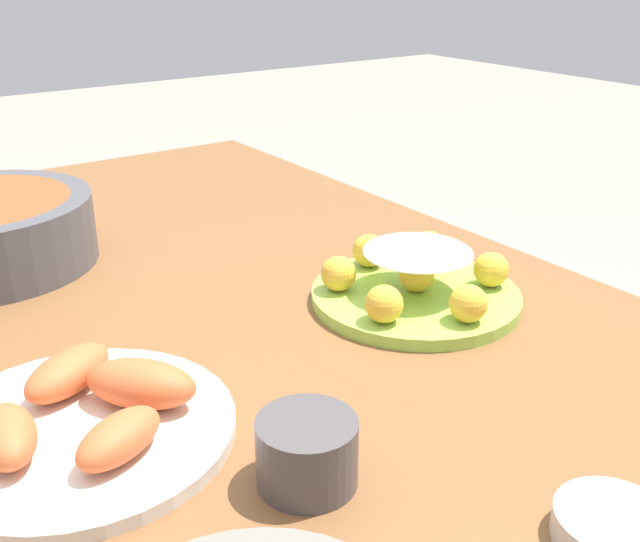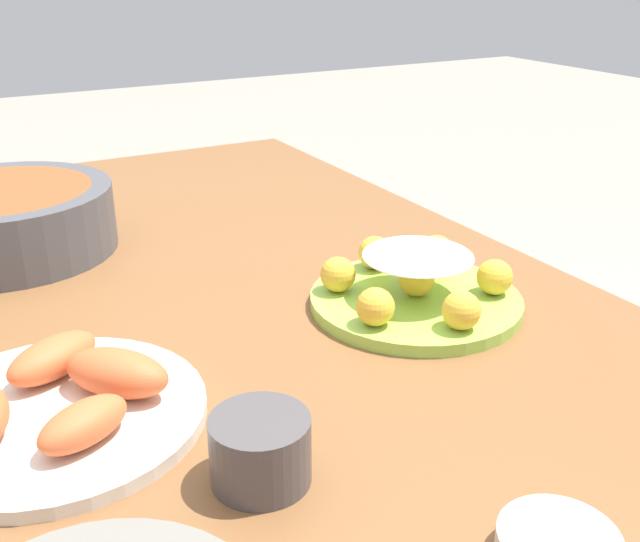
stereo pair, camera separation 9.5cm
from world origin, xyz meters
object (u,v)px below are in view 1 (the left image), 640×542
(seafood_platter, at_px, (84,418))
(cup_far, at_px, (307,452))
(dining_table, at_px, (229,354))
(cake_plate, at_px, (415,283))
(sauce_bowl, at_px, (613,526))

(seafood_platter, height_order, cup_far, same)
(dining_table, height_order, cup_far, cup_far)
(seafood_platter, relative_size, cup_far, 3.33)
(cake_plate, height_order, sauce_bowl, cake_plate)
(seafood_platter, bearing_deg, cup_far, -143.17)
(cake_plate, xyz_separation_m, cup_far, (-0.21, 0.31, 0.00))
(cake_plate, relative_size, seafood_platter, 0.93)
(dining_table, distance_m, sauce_bowl, 0.57)
(cup_far, bearing_deg, seafood_platter, 36.83)
(cup_far, bearing_deg, sauce_bowl, -141.85)
(cup_far, bearing_deg, dining_table, -18.59)
(dining_table, bearing_deg, sauce_bowl, -177.19)
(dining_table, relative_size, cup_far, 17.76)
(dining_table, relative_size, sauce_bowl, 16.91)
(cake_plate, distance_m, sauce_bowl, 0.44)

